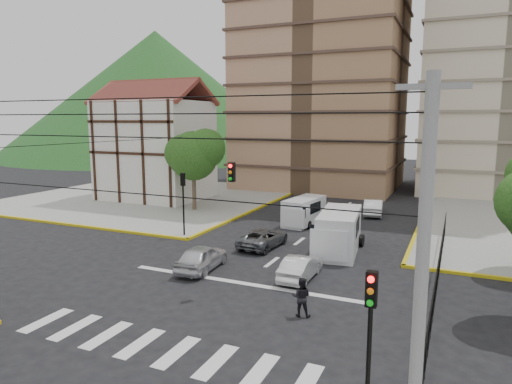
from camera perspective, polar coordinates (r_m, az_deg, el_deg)
The scene contains 21 objects.
ground at distance 22.53m, azimuth -2.91°, elevation -12.31°, with size 160.00×160.00×0.00m, color black.
sidewalk_nw at distance 49.35m, azimuth -13.17°, elevation -0.65°, with size 26.00×26.00×0.15m, color gray.
crosswalk_stripes at distance 17.87m, azimuth -12.11°, elevation -18.48°, with size 12.00×2.40×0.01m, color silver.
stop_line at distance 23.54m, azimuth -1.56°, elevation -11.33°, with size 13.00×0.40×0.01m, color silver.
tudor_building at distance 48.17m, azimuth -12.44°, elevation 5.35°, with size 10.80×8.05×12.23m.
distant_hill at distance 109.84m, azimuth -12.29°, elevation 11.91°, with size 70.00×70.00×28.00m, color #1C551C.
park_fence at distance 24.60m, azimuth 21.72°, elevation -11.09°, with size 0.10×22.50×1.66m, color black, non-canonical shape.
tree_tudor at distance 40.90m, azimuth -7.72°, elevation 4.80°, with size 5.39×4.40×7.43m.
traffic_light_se at distance 12.15m, azimuth 14.05°, elevation -16.05°, with size 0.28×0.22×4.40m.
traffic_light_nw at distance 32.07m, azimuth -9.09°, elevation -0.18°, with size 0.28×0.22×4.40m.
traffic_light_hanging at distance 19.33m, azimuth -5.78°, elevation 2.16°, with size 18.00×9.12×0.92m.
utility_pole_se at distance 10.30m, azimuth 19.92°, elevation -11.06°, with size 1.40×0.28×9.00m.
van_right_lane at distance 28.72m, azimuth 10.22°, elevation -5.10°, with size 2.92×5.95×2.57m.
van_left_lane at distance 36.02m, azimuth 5.91°, elevation -2.51°, with size 2.39×4.81×2.08m.
car_silver_front_left at distance 25.52m, azimuth -6.81°, elevation -8.11°, with size 1.65×4.11×1.40m, color silver.
car_white_front_right at distance 24.10m, azimuth 5.59°, elevation -9.31°, with size 1.33×3.80×1.25m, color silver.
car_grey_mid_left at distance 29.72m, azimuth 0.92°, elevation -5.75°, with size 2.02×4.38×1.22m, color slate.
car_silver_rear_left at distance 41.06m, azimuth 7.67°, elevation -1.64°, with size 1.77×4.36×1.26m, color #B9BABF.
car_darkgrey_mid_right at distance 34.84m, azimuth 9.93°, elevation -3.58°, with size 1.55×3.85×1.31m, color #252528.
car_white_rear_right at distance 40.69m, azimuth 14.47°, elevation -1.84°, with size 1.50×4.30×1.42m, color white.
pedestrian_crosswalk at distance 19.73m, azimuth 5.68°, elevation -12.92°, with size 0.82×0.64×1.68m, color black.
Camera 1 is at (9.55, -18.69, 8.22)m, focal length 32.00 mm.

